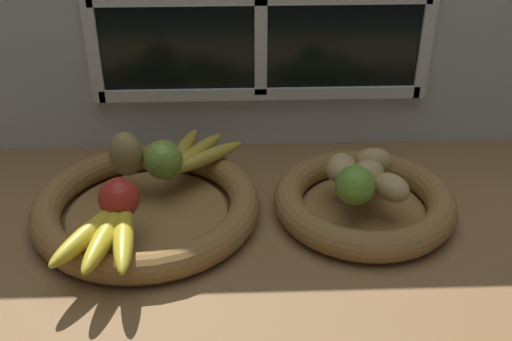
# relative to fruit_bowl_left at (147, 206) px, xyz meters

# --- Properties ---
(ground_plane) EXTENTS (1.40, 0.90, 0.03)m
(ground_plane) POSITION_rel_fruit_bowl_left_xyz_m (0.21, -0.02, -0.04)
(ground_plane) COLOR olive
(back_wall) EXTENTS (1.40, 0.05, 0.55)m
(back_wall) POSITION_rel_fruit_bowl_left_xyz_m (0.21, 0.27, 0.26)
(back_wall) COLOR silver
(back_wall) RESTS_ON ground_plane
(fruit_bowl_left) EXTENTS (0.39, 0.39, 0.05)m
(fruit_bowl_left) POSITION_rel_fruit_bowl_left_xyz_m (0.00, 0.00, 0.00)
(fruit_bowl_left) COLOR olive
(fruit_bowl_left) RESTS_ON ground_plane
(fruit_bowl_right) EXTENTS (0.31, 0.31, 0.05)m
(fruit_bowl_right) POSITION_rel_fruit_bowl_left_xyz_m (0.38, 0.00, 0.00)
(fruit_bowl_right) COLOR olive
(fruit_bowl_right) RESTS_ON ground_plane
(apple_green_back) EXTENTS (0.07, 0.07, 0.07)m
(apple_green_back) POSITION_rel_fruit_bowl_left_xyz_m (0.03, 0.05, 0.06)
(apple_green_back) COLOR #7AA338
(apple_green_back) RESTS_ON fruit_bowl_left
(apple_red_front) EXTENTS (0.07, 0.07, 0.07)m
(apple_red_front) POSITION_rel_fruit_bowl_left_xyz_m (-0.03, -0.07, 0.06)
(apple_red_front) COLOR red
(apple_red_front) RESTS_ON fruit_bowl_left
(pear_brown) EXTENTS (0.08, 0.08, 0.08)m
(pear_brown) POSITION_rel_fruit_bowl_left_xyz_m (-0.04, 0.06, 0.07)
(pear_brown) COLOR olive
(pear_brown) RESTS_ON fruit_bowl_left
(banana_bunch_front) EXTENTS (0.13, 0.19, 0.03)m
(banana_bunch_front) POSITION_rel_fruit_bowl_left_xyz_m (-0.04, -0.13, 0.04)
(banana_bunch_front) COLOR gold
(banana_bunch_front) RESTS_ON fruit_bowl_left
(banana_bunch_back) EXTENTS (0.15, 0.18, 0.03)m
(banana_bunch_back) POSITION_rel_fruit_bowl_left_xyz_m (0.08, 0.11, 0.04)
(banana_bunch_back) COLOR gold
(banana_bunch_back) RESTS_ON fruit_bowl_left
(potato_back) EXTENTS (0.07, 0.06, 0.05)m
(potato_back) POSITION_rel_fruit_bowl_left_xyz_m (0.40, 0.05, 0.05)
(potato_back) COLOR tan
(potato_back) RESTS_ON fruit_bowl_right
(potato_small) EXTENTS (0.08, 0.08, 0.05)m
(potato_small) POSITION_rel_fruit_bowl_left_xyz_m (0.41, -0.03, 0.05)
(potato_small) COLOR tan
(potato_small) RESTS_ON fruit_bowl_right
(potato_large) EXTENTS (0.09, 0.09, 0.05)m
(potato_large) POSITION_rel_fruit_bowl_left_xyz_m (0.38, -0.00, 0.05)
(potato_large) COLOR tan
(potato_large) RESTS_ON fruit_bowl_right
(potato_oblong) EXTENTS (0.07, 0.08, 0.05)m
(potato_oblong) POSITION_rel_fruit_bowl_left_xyz_m (0.34, 0.03, 0.05)
(potato_oblong) COLOR tan
(potato_oblong) RESTS_ON fruit_bowl_right
(lime_near) EXTENTS (0.07, 0.07, 0.07)m
(lime_near) POSITION_rel_fruit_bowl_left_xyz_m (0.35, -0.04, 0.06)
(lime_near) COLOR #6B9E33
(lime_near) RESTS_ON fruit_bowl_right
(chili_pepper) EXTENTS (0.11, 0.08, 0.02)m
(chili_pepper) POSITION_rel_fruit_bowl_left_xyz_m (0.39, 0.01, 0.04)
(chili_pepper) COLOR red
(chili_pepper) RESTS_ON fruit_bowl_right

